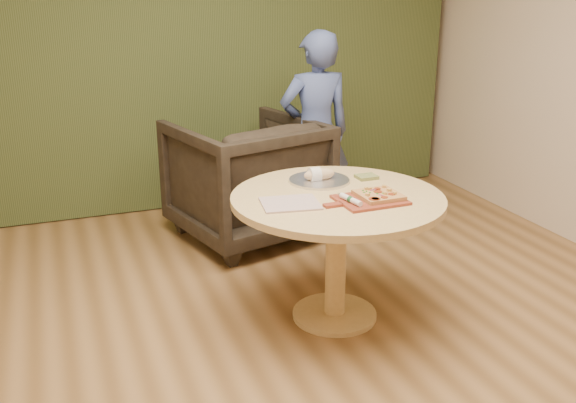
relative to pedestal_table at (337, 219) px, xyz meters
The scene contains 12 objects.
room_shell 1.05m from the pedestal_table, 119.23° to the right, with size 5.04×6.04×2.84m.
curtain 2.45m from the pedestal_table, 98.47° to the left, with size 4.80×0.14×2.78m, color #303C1B.
pedestal_table is the anchor object (origin of this frame).
pizza_paddle 0.24m from the pedestal_table, 53.97° to the right, with size 0.45×0.29×0.01m.
flatbread_pizza 0.28m from the pedestal_table, 39.58° to the right, with size 0.22×0.22×0.04m.
cutlery_roll 0.24m from the pedestal_table, 91.04° to the right, with size 0.06×0.20×0.03m.
newspaper 0.33m from the pedestal_table, behind, with size 0.30×0.25×0.01m, color silver.
serving_tray 0.31m from the pedestal_table, 88.41° to the left, with size 0.36×0.36×0.02m.
bread_roll 0.33m from the pedestal_table, 90.27° to the left, with size 0.19×0.09×0.09m.
green_packet 0.40m from the pedestal_table, 37.63° to the left, with size 0.12×0.10×0.02m, color #535E2A.
armchair 1.39m from the pedestal_table, 94.10° to the left, with size 0.98×0.92×1.01m, color black.
person_standing 1.45m from the pedestal_table, 71.78° to the left, with size 0.56×0.37×1.53m, color #3F5085.
Camera 1 is at (-1.10, -2.41, 1.87)m, focal length 40.00 mm.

